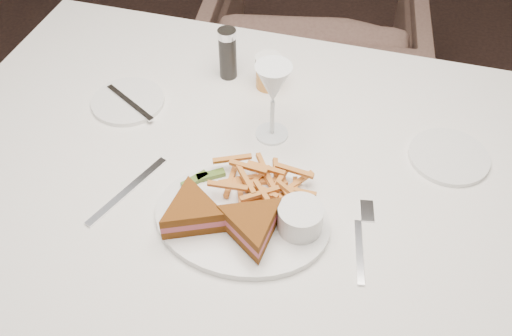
{
  "coord_description": "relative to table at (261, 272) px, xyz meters",
  "views": [
    {
      "loc": [
        0.41,
        -0.75,
        1.57
      ],
      "look_at": [
        0.24,
        -0.04,
        0.8
      ],
      "focal_mm": 40.0,
      "sensor_mm": 36.0,
      "label": 1
    }
  ],
  "objects": [
    {
      "name": "table_setting",
      "position": [
        -0.01,
        -0.05,
        0.41
      ],
      "size": [
        0.85,
        0.61,
        0.18
      ],
      "color": "white",
      "rests_on": "table"
    },
    {
      "name": "ground",
      "position": [
        -0.24,
        -0.01,
        -0.38
      ],
      "size": [
        5.0,
        5.0,
        0.0
      ],
      "primitive_type": "plane",
      "color": "black",
      "rests_on": "ground"
    },
    {
      "name": "chair_far",
      "position": [
        -0.02,
        0.94,
        -0.01
      ],
      "size": [
        0.75,
        0.71,
        0.72
      ],
      "primitive_type": "imported",
      "rotation": [
        0.0,
        0.0,
        3.22
      ],
      "color": "#4D372F",
      "rests_on": "ground"
    },
    {
      "name": "table",
      "position": [
        0.0,
        0.0,
        0.0
      ],
      "size": [
        1.43,
        1.0,
        0.75
      ],
      "primitive_type": "cube",
      "rotation": [
        0.0,
        0.0,
        -0.05
      ],
      "color": "white",
      "rests_on": "ground"
    }
  ]
}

